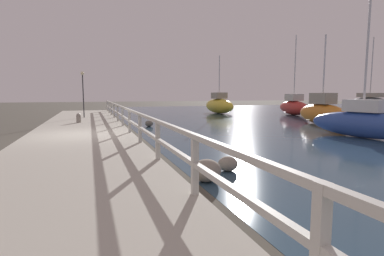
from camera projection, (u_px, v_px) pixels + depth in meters
ground_plane at (80, 140)px, 11.76m from camera, size 120.00×120.00×0.00m
dock_walkway at (80, 137)px, 11.75m from camera, size 4.04×36.00×0.24m
railing at (129, 116)px, 12.28m from camera, size 0.10×32.50×0.97m
boulder_near_dock at (149, 124)px, 16.75m from camera, size 0.44×0.40×0.33m
boulder_mid_strip at (206, 171)px, 6.21m from camera, size 0.63×0.57×0.47m
boulder_downstream at (228, 164)px, 7.05m from camera, size 0.48×0.43×0.36m
mooring_bollard at (79, 118)px, 16.54m from camera, size 0.25×0.25×0.51m
dock_lamp at (83, 85)px, 19.95m from camera, size 0.23×0.23×3.07m
sailboat_red at (294, 107)px, 25.86m from camera, size 2.56×5.38×6.75m
sailboat_orange at (322, 112)px, 17.91m from camera, size 1.62×4.32×5.25m
sailboat_blue at (363, 122)px, 12.40m from camera, size 1.76×4.93×6.33m
sailboat_gray at (369, 105)px, 25.28m from camera, size 1.15×4.80×6.47m
sailboat_yellow at (219, 105)px, 27.85m from camera, size 1.67×4.97×5.30m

